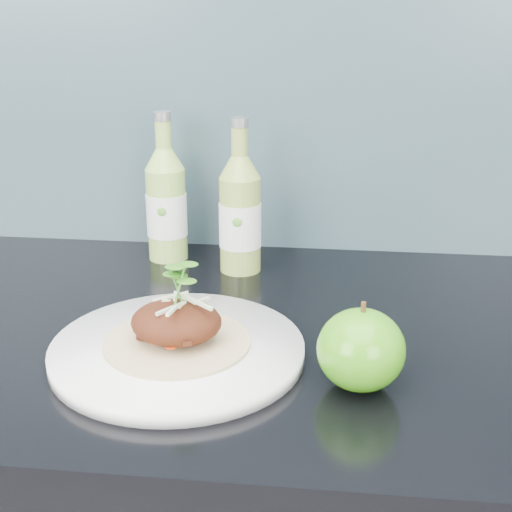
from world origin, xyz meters
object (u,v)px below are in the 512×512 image
Objects in this scene: cider_bottle_left at (166,205)px; cider_bottle_right at (240,214)px; dinner_plate at (178,350)px; green_apple at (361,350)px.

cider_bottle_right is (0.11, -0.04, 0.00)m from cider_bottle_left.
cider_bottle_right reaches higher than dinner_plate.
green_apple is 0.35m from cider_bottle_right.
cider_bottle_right is at bearing 82.90° from dinner_plate.
green_apple is at bearing -55.29° from cider_bottle_right.
green_apple is at bearing -11.66° from dinner_plate.
cider_bottle_left reaches higher than dinner_plate.
green_apple is 0.43× the size of cider_bottle_right.
dinner_plate is 0.32m from cider_bottle_left.
dinner_plate is 0.28m from cider_bottle_right.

